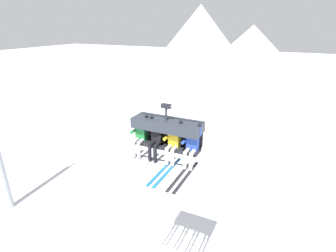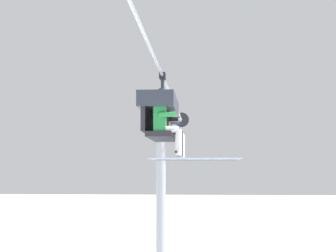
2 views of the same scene
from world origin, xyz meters
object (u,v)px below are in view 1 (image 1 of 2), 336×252
at_px(chairlift_chair, 167,129).
at_px(skier_yellow, 173,142).
at_px(skier_blue, 191,146).
at_px(skier_green, 140,135).
at_px(skier_black, 156,139).

height_order(chairlift_chair, skier_yellow, chairlift_chair).
relative_size(chairlift_chair, skier_blue, 1.22).
height_order(chairlift_chair, skier_blue, chairlift_chair).
bearing_deg(skier_yellow, skier_blue, 0.00).
distance_m(skier_green, skier_blue, 1.66).
height_order(chairlift_chair, skier_black, chairlift_chair).
xyz_separation_m(skier_green, skier_yellow, (1.10, 0.00, 0.00)).
bearing_deg(skier_black, chairlift_chair, 37.56).
relative_size(chairlift_chair, skier_yellow, 1.22).
xyz_separation_m(chairlift_chair, skier_black, (-0.28, -0.21, -0.26)).
relative_size(skier_green, skier_blue, 1.00).
bearing_deg(skier_black, skier_blue, 0.00).
xyz_separation_m(chairlift_chair, skier_yellow, (0.28, -0.21, -0.26)).
xyz_separation_m(skier_green, skier_black, (0.55, 0.00, 0.00)).
relative_size(skier_black, skier_yellow, 1.00).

